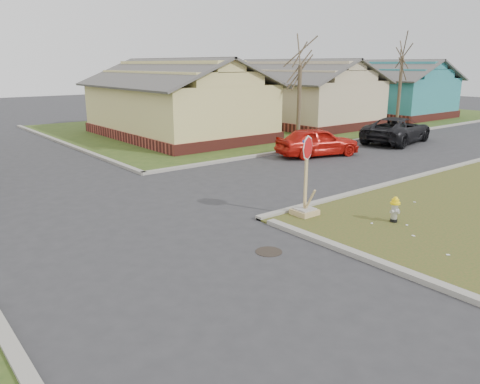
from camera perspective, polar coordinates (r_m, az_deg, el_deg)
ground at (r=10.39m, az=-7.55°, el=-9.33°), size 120.00×120.00×0.00m
verge_far_right at (r=37.68m, az=7.16°, el=8.72°), size 37.00×19.00×0.05m
curbs at (r=14.65m, az=-17.76°, el=-2.53°), size 80.00×40.00×0.12m
manhole at (r=11.22m, az=3.53°, el=-7.26°), size 0.64×0.64×0.01m
side_house_yellow at (r=28.82m, az=-7.74°, el=11.01°), size 7.60×11.60×4.70m
side_house_tan at (r=35.02m, az=6.72°, el=11.79°), size 7.60×11.60×4.70m
side_house_teal at (r=42.68m, az=16.46°, el=11.91°), size 7.60×11.60×4.70m
tree_mid_right at (r=26.35m, az=7.20°, el=10.54°), size 0.22×0.22×4.20m
tree_far_right at (r=34.35m, az=18.85°, el=11.43°), size 0.22×0.22×4.76m
fire_hydrant at (r=13.66m, az=18.34°, el=-1.87°), size 0.27×0.27×0.73m
stop_sign at (r=13.70m, az=7.95°, el=-0.73°), size 0.66×0.65×2.34m
red_sedan at (r=22.92m, az=9.43°, el=6.07°), size 4.37×2.69×1.39m
dark_pickup at (r=27.92m, az=18.59°, el=7.18°), size 5.53×3.33×1.44m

